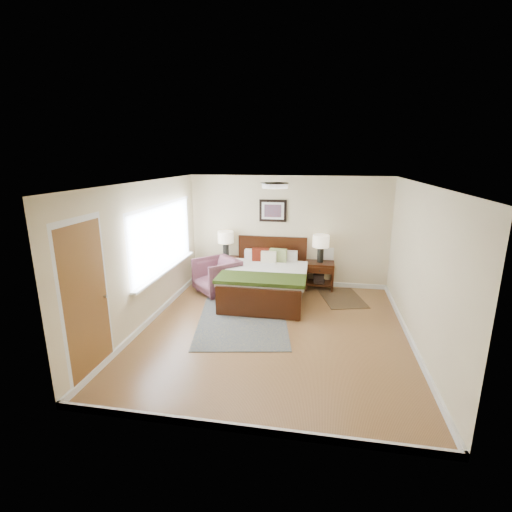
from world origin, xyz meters
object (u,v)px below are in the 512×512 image
(nightstand_left, at_px, (226,263))
(armchair, at_px, (217,276))
(bed, at_px, (266,275))
(lamp_right, at_px, (321,243))
(rug_persian, at_px, (243,321))
(lamp_left, at_px, (226,239))
(nightstand_right, at_px, (320,273))

(nightstand_left, xyz_separation_m, armchair, (-0.04, -0.63, -0.12))
(bed, height_order, lamp_right, lamp_right)
(lamp_right, relative_size, rug_persian, 0.27)
(lamp_left, relative_size, armchair, 0.72)
(bed, distance_m, lamp_left, 1.43)
(nightstand_right, bearing_deg, bed, -144.92)
(lamp_right, distance_m, rug_persian, 2.62)
(nightstand_right, height_order, rug_persian, nightstand_right)
(lamp_left, xyz_separation_m, lamp_right, (2.16, 0.00, -0.01))
(armchair, bearing_deg, bed, 37.83)
(bed, xyz_separation_m, lamp_right, (1.10, 0.78, 0.54))
(armchair, bearing_deg, lamp_left, 130.90)
(nightstand_left, distance_m, armchair, 0.64)
(bed, height_order, armchair, bed)
(bed, distance_m, lamp_right, 1.46)
(lamp_left, bearing_deg, lamp_right, 0.00)
(nightstand_left, relative_size, armchair, 0.74)
(nightstand_left, distance_m, lamp_right, 2.23)
(nightstand_right, xyz_separation_m, lamp_left, (-2.16, 0.01, 0.69))
(bed, distance_m, nightstand_right, 1.35)
(nightstand_left, xyz_separation_m, nightstand_right, (2.16, 0.01, -0.13))
(lamp_right, bearing_deg, rug_persian, -124.02)
(nightstand_right, relative_size, lamp_left, 1.03)
(lamp_right, bearing_deg, armchair, -163.45)
(lamp_right, relative_size, armchair, 0.72)
(nightstand_left, bearing_deg, rug_persian, -67.65)
(lamp_left, height_order, armchair, lamp_left)
(lamp_left, bearing_deg, nightstand_right, -0.33)
(bed, bearing_deg, lamp_left, 143.43)
(lamp_right, bearing_deg, nightstand_left, -179.43)
(bed, relative_size, lamp_left, 3.38)
(bed, bearing_deg, armchair, 173.21)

